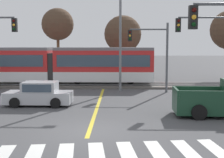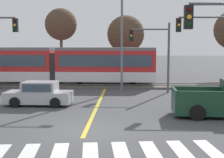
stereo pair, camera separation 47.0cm
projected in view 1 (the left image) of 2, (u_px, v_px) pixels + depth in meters
name	position (u px, v px, depth m)	size (l,w,h in m)	color
ground_plane	(89.00, 131.00, 13.89)	(200.00, 200.00, 0.00)	#474749
track_bed	(104.00, 85.00, 29.10)	(120.00, 4.00, 0.18)	#56514C
rail_near	(104.00, 85.00, 28.37)	(120.00, 0.08, 0.10)	#939399
rail_far	(105.00, 83.00, 29.80)	(120.00, 0.08, 0.10)	#939399
light_rail_tram	(53.00, 64.00, 28.98)	(18.50, 2.64, 3.43)	silver
crosswalk_stripe_2	(0.00, 158.00, 10.58)	(0.56, 2.80, 0.01)	silver
crosswalk_stripe_3	(33.00, 157.00, 10.68)	(0.56, 2.80, 0.01)	silver
crosswalk_stripe_4	(65.00, 156.00, 10.79)	(0.56, 2.80, 0.01)	silver
crosswalk_stripe_5	(97.00, 155.00, 10.89)	(0.56, 2.80, 0.01)	silver
crosswalk_stripe_6	(128.00, 154.00, 10.99)	(0.56, 2.80, 0.01)	silver
crosswalk_stripe_7	(159.00, 153.00, 11.10)	(0.56, 2.80, 0.01)	silver
crosswalk_stripe_8	(189.00, 152.00, 11.20)	(0.56, 2.80, 0.01)	silver
crosswalk_stripe_9	(218.00, 151.00, 11.30)	(0.56, 2.80, 0.01)	silver
lane_centre_line	(98.00, 105.00, 19.98)	(0.20, 14.39, 0.01)	gold
sedan_crossing	(39.00, 94.00, 19.81)	(4.23, 1.97, 1.52)	#B7BABF
traffic_light_mid_right	(217.00, 42.00, 20.48)	(4.25, 0.38, 5.93)	#515459
traffic_light_far_right	(153.00, 47.00, 24.96)	(3.25, 0.38, 5.59)	#515459
street_lamp_centre	(123.00, 25.00, 25.51)	(2.55, 0.28, 9.66)	slate
bare_tree_west	(58.00, 25.00, 34.32)	(3.53, 3.53, 7.87)	brown
bare_tree_east	(123.00, 34.00, 33.95)	(4.05, 4.05, 7.04)	brown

